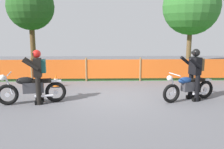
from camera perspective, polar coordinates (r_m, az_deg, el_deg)
The scene contains 10 objects.
ground at distance 8.58m, azimuth 0.85°, elevation -5.11°, with size 24.00×24.00×0.02m, color #5B5B60.
grass_verge at distance 14.44m, azimuth -0.14°, elevation 1.56°, with size 24.00×7.12×0.01m, color #386B2D.
barrier_fence at distance 10.84m, azimuth 0.32°, elevation 1.28°, with size 12.08×0.08×1.05m.
tree_leftmost at distance 14.16m, azimuth -18.44°, elevation 14.71°, with size 2.50×2.50×4.70m.
tree_near_left at distance 15.63m, azimuth 17.98°, elevation 14.82°, with size 3.34×3.34×5.24m.
motorcycle_lead at distance 8.05m, azimuth -18.28°, elevation -3.13°, with size 2.09×0.69×1.00m.
motorcycle_trailing at distance 8.34m, azimuth 17.44°, elevation -2.84°, with size 1.88×0.85×0.93m.
rider_lead at distance 7.93m, azimuth -16.83°, elevation 0.21°, with size 0.74×0.62×1.69m.
rider_trailing at distance 8.37m, azimuth 18.77°, elevation 0.65°, with size 0.77×0.67×1.69m.
traffic_cone at distance 10.09m, azimuth -12.93°, elevation -1.37°, with size 0.32×0.32×0.53m.
Camera 1 is at (-0.35, -8.24, 2.37)m, focal length 39.26 mm.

